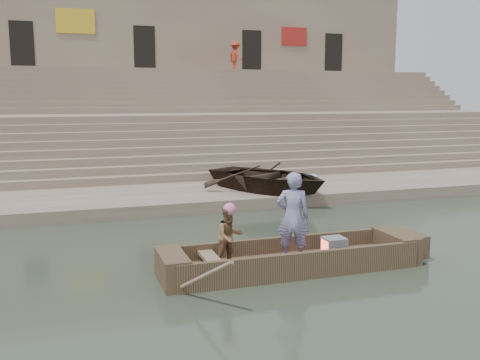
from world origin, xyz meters
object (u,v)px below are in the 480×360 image
main_rowboat (292,265)px  standing_man (293,217)px  television (334,247)px  beached_rowboat (268,177)px  pedestrian (236,56)px  rowing_man (230,237)px

main_rowboat → standing_man: bearing=-110.1°
television → beached_rowboat: bearing=80.3°
standing_man → pedestrian: 23.52m
rowing_man → beached_rowboat: (3.54, 6.94, 0.04)m
main_rowboat → rowing_man: size_ratio=4.05×
rowing_man → beached_rowboat: size_ratio=0.27×
rowing_man → television: bearing=-12.5°
main_rowboat → beached_rowboat: bearing=72.7°
pedestrian → television: bearing=154.1°
main_rowboat → television: size_ratio=10.87×
rowing_man → pedestrian: pedestrian is taller
beached_rowboat → pedestrian: bearing=46.4°
main_rowboat → beached_rowboat: 7.32m
beached_rowboat → pedestrian: 16.52m
main_rowboat → rowing_man: rowing_man is taller
rowing_man → pedestrian: (7.24, 22.17, 5.26)m
standing_man → rowing_man: standing_man is taller
television → beached_rowboat: size_ratio=0.10×
rowing_man → beached_rowboat: 7.79m
main_rowboat → beached_rowboat: (2.16, 6.95, 0.77)m
rowing_man → main_rowboat: bearing=-12.7°
rowing_man → television: (2.35, -0.01, -0.42)m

